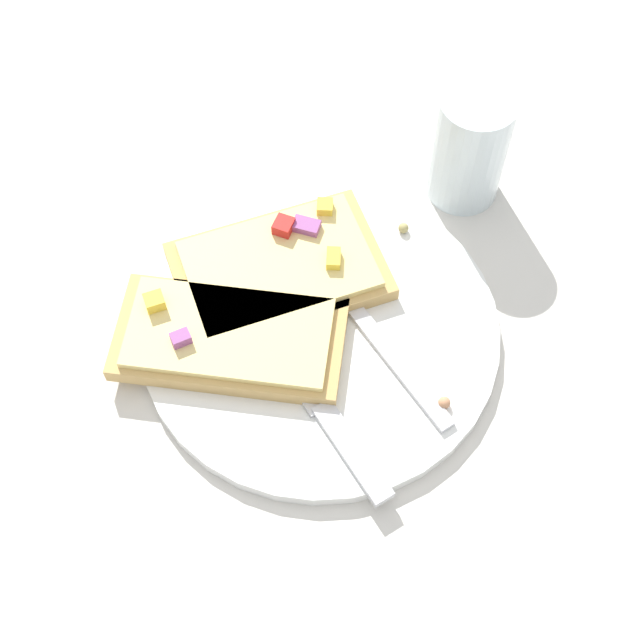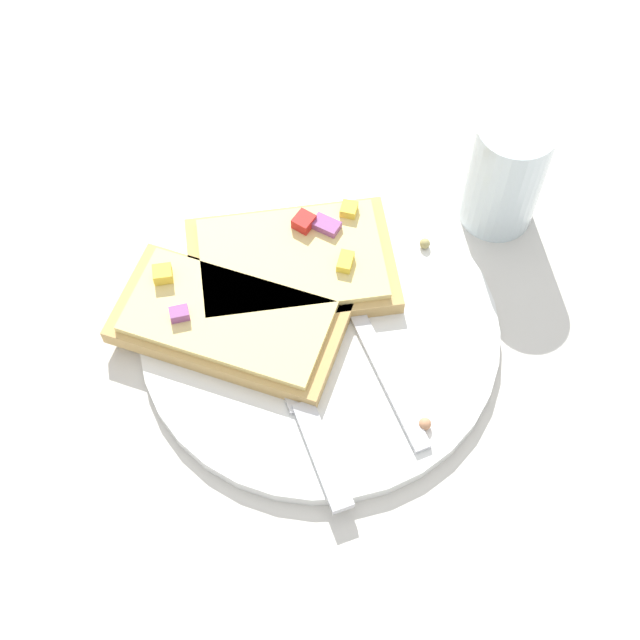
# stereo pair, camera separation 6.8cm
# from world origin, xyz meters

# --- Properties ---
(ground_plane) EXTENTS (4.00, 4.00, 0.00)m
(ground_plane) POSITION_xyz_m (0.00, 0.00, 0.00)
(ground_plane) COLOR beige
(plate) EXTENTS (0.28, 0.28, 0.01)m
(plate) POSITION_xyz_m (0.00, 0.00, 0.01)
(plate) COLOR white
(plate) RESTS_ON ground
(fork) EXTENTS (0.06, 0.20, 0.01)m
(fork) POSITION_xyz_m (-0.03, 0.00, 0.01)
(fork) COLOR silver
(fork) RESTS_ON plate
(knife) EXTENTS (0.06, 0.22, 0.01)m
(knife) POSITION_xyz_m (0.02, 0.05, 0.01)
(knife) COLOR silver
(knife) RESTS_ON plate
(pizza_slice_main) EXTENTS (0.16, 0.11, 0.03)m
(pizza_slice_main) POSITION_xyz_m (0.01, -0.06, 0.02)
(pizza_slice_main) COLOR tan
(pizza_slice_main) RESTS_ON plate
(pizza_slice_corner) EXTENTS (0.19, 0.16, 0.03)m
(pizza_slice_corner) POSITION_xyz_m (0.07, -0.01, 0.02)
(pizza_slice_corner) COLOR tan
(pizza_slice_corner) RESTS_ON plate
(crumb_scatter) EXTENTS (0.10, 0.16, 0.01)m
(crumb_scatter) POSITION_xyz_m (-0.06, -0.00, 0.02)
(crumb_scatter) COLOR tan
(crumb_scatter) RESTS_ON plate
(drinking_glass) EXTENTS (0.06, 0.06, 0.11)m
(drinking_glass) POSITION_xyz_m (-0.16, -0.09, 0.05)
(drinking_glass) COLOR silver
(drinking_glass) RESTS_ON ground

